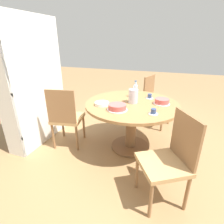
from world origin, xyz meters
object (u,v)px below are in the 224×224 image
chair_c (155,100)px  water_bottle (135,91)px  coffee_pot (133,96)px  bookshelf (34,83)px  cup_b (150,97)px  cake_main (117,107)px  chair_a (66,116)px  cup_a (153,112)px  chair_b (170,158)px  cake_second (162,102)px

chair_c → water_bottle: size_ratio=3.65×
water_bottle → coffee_pot: bearing=-173.6°
bookshelf → cup_b: bearing=106.3°
coffee_pot → bookshelf: bearing=98.2°
coffee_pot → cake_main: 0.36m
chair_a → water_bottle: size_ratio=3.65×
water_bottle → cake_main: (-0.59, 0.09, -0.07)m
cake_main → cup_b: 0.68m
cup_a → water_bottle: bearing=30.7°
cake_main → cup_a: size_ratio=2.20×
chair_c → cup_b: (-0.65, 0.02, 0.26)m
cup_a → cup_b: (0.58, 0.12, 0.00)m
chair_c → cup_a: chair_c is taller
bookshelf → cake_main: bookshelf is taller
chair_b → water_bottle: (1.05, 0.57, 0.33)m
chair_b → water_bottle: bearing=177.2°
chair_a → water_bottle: water_bottle is taller
cake_second → cup_a: cake_second is taller
cake_second → cup_b: cake_second is taller
bookshelf → water_bottle: bookshelf is taller
bookshelf → coffee_pot: bookshelf is taller
water_bottle → cup_b: (0.01, -0.22, -0.07)m
coffee_pot → cup_b: 0.34m
chair_c → cup_b: bearing=-164.6°
bookshelf → cake_main: bearing=84.9°
bookshelf → cup_b: 1.72m
chair_c → bookshelf: size_ratio=0.50×
chair_b → cake_main: chair_b is taller
water_bottle → cup_b: size_ratio=2.21×
chair_c → cup_b: chair_c is taller
water_bottle → cake_second: water_bottle is taller
chair_b → cup_b: size_ratio=8.08×
chair_c → bookshelf: bearing=141.5°
bookshelf → coffee_pot: (0.21, -1.46, -0.10)m
chair_a → coffee_pot: (0.27, -0.93, 0.33)m
cake_second → coffee_pot: bearing=100.9°
coffee_pot → cup_a: coffee_pot is taller
bookshelf → coffee_pot: 1.47m
coffee_pot → cake_second: (0.07, -0.38, -0.07)m
chair_c → cup_b: size_ratio=8.08×
chair_a → chair_b: 1.56m
chair_b → bookshelf: 2.12m
cup_a → chair_c: bearing=4.6°
chair_a → cake_second: (0.34, -1.30, 0.27)m
chair_b → bookshelf: size_ratio=0.50×
chair_c → bookshelf: bookshelf is taller
bookshelf → cup_b: bookshelf is taller
chair_b → bookshelf: bookshelf is taller
coffee_pot → cake_second: size_ratio=1.05×
water_bottle → cup_a: bearing=-149.3°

